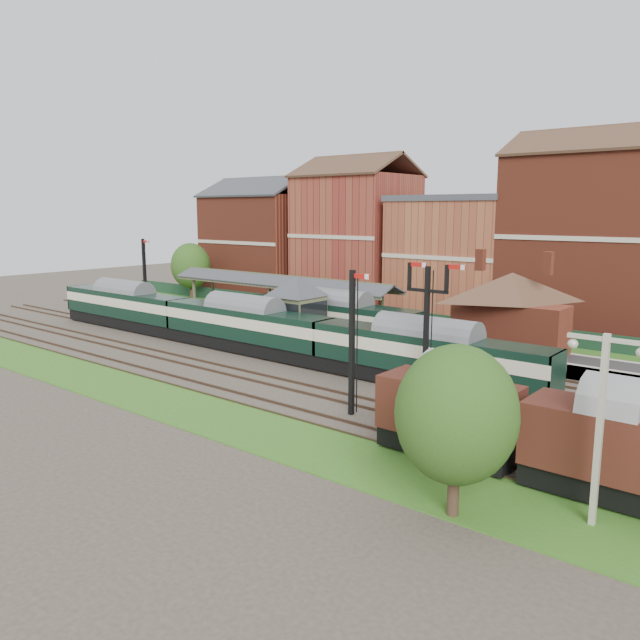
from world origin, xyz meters
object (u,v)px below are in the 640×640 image
Objects in this scene: semaphore_bracket at (427,325)px; goods_van_a at (449,411)px; platform_railcar at (332,318)px; signal_box at (297,311)px; dmu_train at (244,325)px.

semaphore_bracket is 1.32× the size of goods_van_a.
platform_railcar is at bearing 140.62° from goods_van_a.
platform_railcar reaches higher than goods_van_a.
semaphore_bracket is at bearing 126.97° from goods_van_a.
signal_box reaches higher than goods_van_a.
platform_railcar is at bearing 147.25° from semaphore_bracket.
semaphore_bracket reaches higher than signal_box.
signal_box reaches higher than platform_railcar.
signal_box is 0.73× the size of semaphore_bracket.
platform_railcar is (1.04, 3.25, -0.94)m from signal_box.
semaphore_bracket is 18.02m from dmu_train.
dmu_train is 7.47m from platform_railcar.
semaphore_bracket is at bearing -32.75° from platform_railcar.
semaphore_bracket reaches higher than goods_van_a.
platform_railcar is 2.68× the size of goods_van_a.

